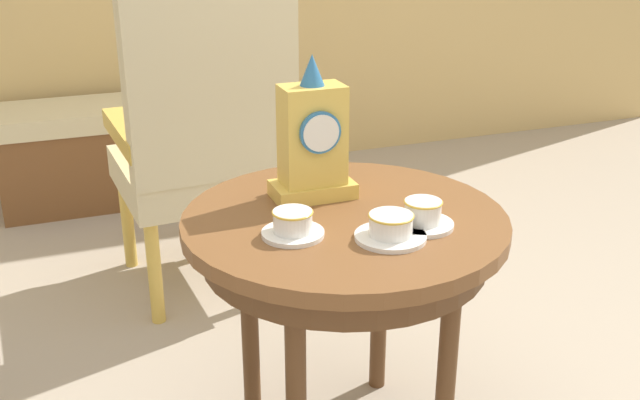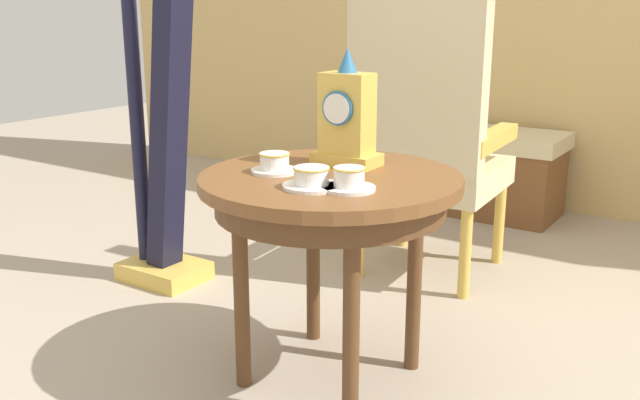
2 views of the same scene
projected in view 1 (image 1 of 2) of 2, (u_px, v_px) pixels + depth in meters
The scene contains 7 objects.
side_table at pixel (344, 245), 1.69m from camera, with size 0.73×0.73×0.61m.
teacup_left at pixel (293, 225), 1.55m from camera, with size 0.13×0.13×0.06m.
teacup_right at pixel (391, 228), 1.54m from camera, with size 0.15×0.15×0.06m.
teacup_center at pixel (423, 215), 1.59m from camera, with size 0.13×0.13×0.06m.
mantel_clock at pixel (313, 142), 1.72m from camera, with size 0.19×0.11×0.34m.
armchair at pixel (205, 127), 2.38m from camera, with size 0.58×0.56×1.14m.
window_bench at pixel (110, 151), 3.34m from camera, with size 0.97×0.40×0.44m.
Camera 1 is at (-0.55, -1.36, 1.26)m, focal length 42.11 mm.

